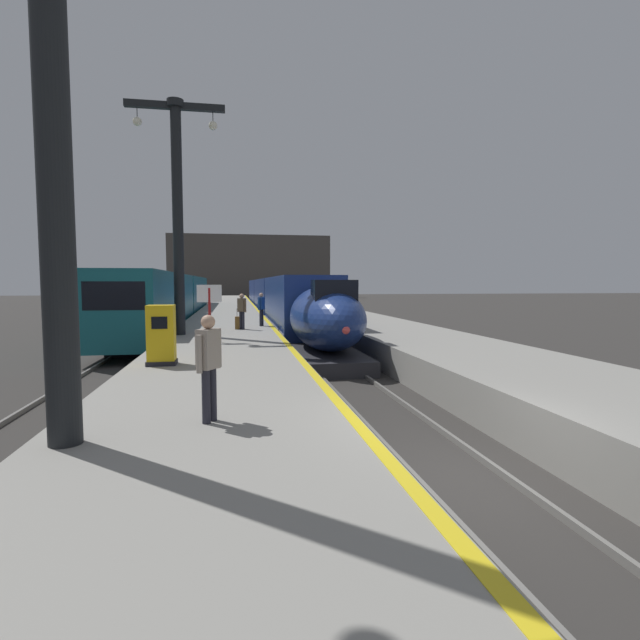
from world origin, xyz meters
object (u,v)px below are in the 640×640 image
Objects in this scene: passenger_far_waiting at (209,360)px; rolling_suitcase at (239,323)px; regional_train_adjacent at (174,298)px; station_column_mid at (177,196)px; ticket_machine_yellow at (161,337)px; passenger_mid_platform at (261,307)px; highspeed_train_main at (275,297)px; passenger_near_edge at (242,308)px; departure_info_board at (209,301)px.

rolling_suitcase is at bearing 87.72° from passenger_far_waiting.
station_column_mid is (2.20, -16.36, 4.70)m from regional_train_adjacent.
ticket_machine_yellow is at bearing -87.41° from station_column_mid.
regional_train_adjacent is 21.66× the size of passenger_mid_platform.
highspeed_train_main is 33.81× the size of passenger_mid_platform.
passenger_mid_platform is 2.03m from rolling_suitcase.
rolling_suitcase is at bearing -71.91° from regional_train_adjacent.
regional_train_adjacent is 3.79× the size of station_column_mid.
passenger_near_edge reaches higher than rolling_suitcase.
station_column_mid is (-5.90, -22.21, 4.88)m from highspeed_train_main.
passenger_far_waiting is 5.88m from ticket_machine_yellow.
regional_train_adjacent is 24.22m from ticket_machine_yellow.
highspeed_train_main is 35.83m from passenger_far_waiting.
passenger_near_edge is at bearing 76.71° from ticket_machine_yellow.
passenger_far_waiting is at bearing -74.94° from ticket_machine_yellow.
ticket_machine_yellow is (-3.28, -11.27, -0.25)m from passenger_mid_platform.
highspeed_train_main is 5.91× the size of station_column_mid.
passenger_near_edge and passenger_mid_platform have the same top height.
station_column_mid reaches higher than rolling_suitcase.
rolling_suitcase is (0.61, 15.40, -0.69)m from passenger_far_waiting.
ticket_machine_yellow is at bearing -83.96° from regional_train_adjacent.
regional_train_adjacent is 17.16m from station_column_mid.
regional_train_adjacent is at bearing -144.17° from highspeed_train_main.
passenger_near_edge is at bearing -71.62° from regional_train_adjacent.
passenger_near_edge is (4.82, -14.50, -0.09)m from regional_train_adjacent.
departure_info_board is (-2.26, -6.31, 0.52)m from passenger_mid_platform.
regional_train_adjacent is 17.26× the size of departure_info_board.
passenger_mid_platform is 17.03m from passenger_far_waiting.
passenger_mid_platform is 6.72m from departure_info_board.
departure_info_board is at bearing -105.10° from passenger_near_edge.
passenger_mid_platform reaches higher than ticket_machine_yellow.
passenger_far_waiting is (4.08, -29.75, -0.09)m from regional_train_adjacent.
highspeed_train_main is 33.81× the size of passenger_near_edge.
rolling_suitcase is (2.49, 2.01, -5.48)m from station_column_mid.
station_column_mid is 14.35m from passenger_far_waiting.
regional_train_adjacent is at bearing 100.56° from departure_info_board.
passenger_far_waiting is (1.88, -13.39, -4.79)m from station_column_mid.
ticket_machine_yellow is at bearing -100.50° from highspeed_train_main.
passenger_near_edge is at bearing -99.17° from highspeed_train_main.
regional_train_adjacent is 21.66× the size of passenger_near_edge.
ticket_machine_yellow is (-1.53, 5.67, -0.25)m from passenger_far_waiting.
passenger_near_edge is 1.00× the size of passenger_mid_platform.
highspeed_train_main reaches higher than rolling_suitcase.
highspeed_train_main is at bearing 83.55° from passenger_far_waiting.
station_column_mid is 5.72× the size of passenger_far_waiting.
regional_train_adjacent is 22.87× the size of ticket_machine_yellow.
ticket_machine_yellow is (-2.14, -9.73, 0.44)m from rolling_suitcase.
station_column_mid is at bearing -144.51° from passenger_near_edge.
ticket_machine_yellow is (0.35, -7.73, -5.04)m from station_column_mid.
passenger_far_waiting is at bearing -92.28° from rolling_suitcase.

